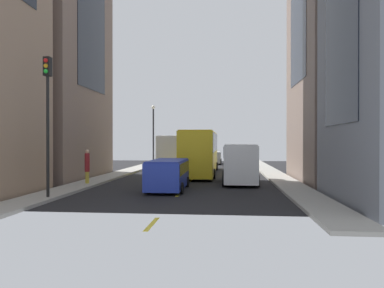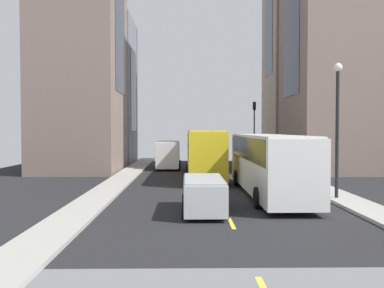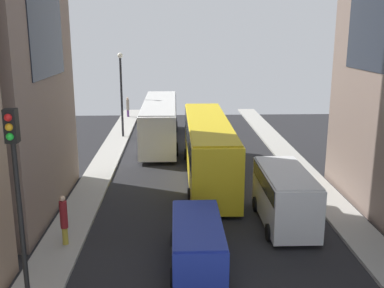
{
  "view_description": "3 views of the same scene",
  "coord_description": "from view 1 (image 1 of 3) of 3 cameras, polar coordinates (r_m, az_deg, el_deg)",
  "views": [
    {
      "loc": [
        2.45,
        -32.8,
        2.75
      ],
      "look_at": [
        -0.31,
        -3.29,
        2.57
      ],
      "focal_mm": 33.63,
      "sensor_mm": 36.0,
      "label": 1
    },
    {
      "loc": [
        1.79,
        30.23,
        3.63
      ],
      "look_at": [
        1.25,
        -3.55,
        2.5
      ],
      "focal_mm": 39.44,
      "sensor_mm": 36.0,
      "label": 2
    },
    {
      "loc": [
        -1.61,
        -28.3,
        8.7
      ],
      "look_at": [
        -0.53,
        0.34,
        1.53
      ],
      "focal_mm": 42.23,
      "sensor_mm": 36.0,
      "label": 3
    }
  ],
  "objects": [
    {
      "name": "ground_plane",
      "position": [
        33.0,
        1.07,
        -4.44
      ],
      "size": [
        38.61,
        38.61,
        0.0
      ],
      "primitive_type": "plane",
      "color": "black"
    },
    {
      "name": "sidewalk_west",
      "position": [
        34.07,
        -9.76,
        -4.16
      ],
      "size": [
        1.8,
        44.0,
        0.15
      ],
      "primitive_type": "cube",
      "color": "#9E9B93",
      "rests_on": "ground"
    },
    {
      "name": "sidewalk_east",
      "position": [
        33.14,
        12.21,
        -4.29
      ],
      "size": [
        1.8,
        44.0,
        0.15
      ],
      "primitive_type": "cube",
      "color": "#9E9B93",
      "rests_on": "ground"
    },
    {
      "name": "lane_stripe_0",
      "position": [
        12.36,
        -6.38,
        -12.5
      ],
      "size": [
        0.16,
        2.0,
        0.01
      ],
      "primitive_type": "cube",
      "color": "yellow",
      "rests_on": "ground"
    },
    {
      "name": "lane_stripe_1",
      "position": [
        19.15,
        -2.08,
        -7.9
      ],
      "size": [
        0.16,
        2.0,
        0.01
      ],
      "primitive_type": "cube",
      "color": "yellow",
      "rests_on": "ground"
    },
    {
      "name": "lane_stripe_2",
      "position": [
        26.06,
        -0.08,
        -5.7
      ],
      "size": [
        0.16,
        2.0,
        0.01
      ],
      "primitive_type": "cube",
      "color": "yellow",
      "rests_on": "ground"
    },
    {
      "name": "lane_stripe_3",
      "position": [
        33.0,
        1.07,
        -4.43
      ],
      "size": [
        0.16,
        2.0,
        0.01
      ],
      "primitive_type": "cube",
      "color": "yellow",
      "rests_on": "ground"
    },
    {
      "name": "lane_stripe_4",
      "position": [
        39.97,
        1.82,
        -3.59
      ],
      "size": [
        0.16,
        2.0,
        0.01
      ],
      "primitive_type": "cube",
      "color": "yellow",
      "rests_on": "ground"
    },
    {
      "name": "lane_stripe_5",
      "position": [
        46.94,
        2.34,
        -3.01
      ],
      "size": [
        0.16,
        2.0,
        0.01
      ],
      "primitive_type": "cube",
      "color": "yellow",
      "rests_on": "ground"
    },
    {
      "name": "lane_stripe_6",
      "position": [
        53.92,
        2.73,
        -2.57
      ],
      "size": [
        0.16,
        2.0,
        0.01
      ],
      "primitive_type": "cube",
      "color": "yellow",
      "rests_on": "ground"
    },
    {
      "name": "city_bus_white",
      "position": [
        40.07,
        -2.22,
        -0.71
      ],
      "size": [
        2.8,
        12.87,
        3.35
      ],
      "color": "silver",
      "rests_on": "ground"
    },
    {
      "name": "streetcar_yellow",
      "position": [
        30.83,
        1.44,
        -0.82
      ],
      "size": [
        2.7,
        13.09,
        3.59
      ],
      "color": "yellow",
      "rests_on": "ground"
    },
    {
      "name": "delivery_van_white",
      "position": [
        23.81,
        7.56,
        -2.64
      ],
      "size": [
        2.25,
        5.23,
        2.58
      ],
      "color": "white",
      "rests_on": "ground"
    },
    {
      "name": "car_silver_0",
      "position": [
        44.76,
        3.46,
        -2.02
      ],
      "size": [
        1.91,
        4.34,
        1.53
      ],
      "color": "#B7BABF",
      "rests_on": "ground"
    },
    {
      "name": "car_blue_1",
      "position": [
        20.56,
        -3.81,
        -4.49
      ],
      "size": [
        2.07,
        4.77,
        1.73
      ],
      "color": "#2338AD",
      "rests_on": "ground"
    },
    {
      "name": "pedestrian_crossing_near",
      "position": [
        23.48,
        -16.29,
        -3.25
      ],
      "size": [
        0.31,
        0.31,
        2.12
      ],
      "rotation": [
        0.0,
        0.0,
        4.57
      ],
      "color": "gold",
      "rests_on": "ground"
    },
    {
      "name": "pedestrian_crossing_mid",
      "position": [
        51.38,
        -4.67,
        -1.37
      ],
      "size": [
        0.31,
        0.31,
        2.0
      ],
      "rotation": [
        0.0,
        0.0,
        5.81
      ],
      "color": "#593372",
      "rests_on": "ground"
    },
    {
      "name": "traffic_light_near_corner",
      "position": [
        18.33,
        -21.94,
        6.36
      ],
      "size": [
        0.32,
        0.44,
        6.6
      ],
      "color": "black",
      "rests_on": "ground"
    },
    {
      "name": "streetlamp_near",
      "position": [
        42.45,
        -6.15,
        2.55
      ],
      "size": [
        0.44,
        0.44,
        6.89
      ],
      "color": "black",
      "rests_on": "ground"
    }
  ]
}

